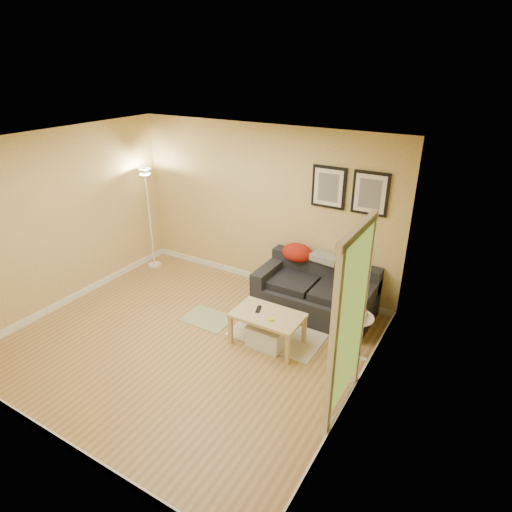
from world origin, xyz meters
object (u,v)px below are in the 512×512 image
at_px(coffee_table, 267,329).
at_px(book_stack, 357,314).
at_px(storage_bin, 267,336).
at_px(sofa, 315,290).
at_px(side_table, 356,337).
at_px(floor_lamp, 150,222).

xyz_separation_m(coffee_table, book_stack, (1.08, 0.30, 0.41)).
bearing_deg(storage_bin, sofa, 79.49).
relative_size(side_table, floor_lamp, 0.33).
xyz_separation_m(storage_bin, book_stack, (1.06, 0.34, 0.49)).
bearing_deg(book_stack, sofa, 143.81).
xyz_separation_m(sofa, coffee_table, (-0.22, -1.03, -0.15)).
distance_m(storage_bin, floor_lamp, 3.21).
relative_size(storage_bin, side_table, 0.81).
height_order(coffee_table, side_table, side_table).
height_order(sofa, storage_bin, sofa).
xyz_separation_m(side_table, book_stack, (-0.01, -0.02, 0.34)).
bearing_deg(sofa, floor_lamp, -179.64).
bearing_deg(coffee_table, floor_lamp, 170.99).
bearing_deg(storage_bin, coffee_table, 110.07).
height_order(coffee_table, floor_lamp, floor_lamp).
bearing_deg(coffee_table, sofa, 88.18).
height_order(sofa, floor_lamp, floor_lamp).
bearing_deg(side_table, floor_lamp, 170.11).
bearing_deg(book_stack, floor_lamp, 174.18).
relative_size(storage_bin, floor_lamp, 0.27).
bearing_deg(sofa, storage_bin, -100.51).
bearing_deg(coffee_table, storage_bin, -59.87).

